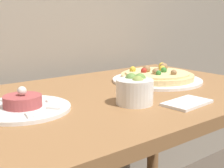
# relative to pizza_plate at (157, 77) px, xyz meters

# --- Properties ---
(dining_table) EXTENTS (1.13, 0.71, 0.76)m
(dining_table) POSITION_rel_pizza_plate_xyz_m (-0.25, -0.04, -0.14)
(dining_table) COLOR olive
(dining_table) RESTS_ON ground_plane
(pizza_plate) EXTENTS (0.34, 0.34, 0.06)m
(pizza_plate) POSITION_rel_pizza_plate_xyz_m (0.00, 0.00, 0.00)
(pizza_plate) COLOR white
(pizza_plate) RESTS_ON dining_table
(tartare_plate) EXTENTS (0.25, 0.25, 0.07)m
(tartare_plate) POSITION_rel_pizza_plate_xyz_m (-0.56, -0.04, -0.01)
(tartare_plate) COLOR white
(tartare_plate) RESTS_ON dining_table
(small_bowl) EXTENTS (0.11, 0.11, 0.09)m
(small_bowl) POSITION_rel_pizza_plate_xyz_m (-0.28, -0.18, 0.02)
(small_bowl) COLOR white
(small_bowl) RESTS_ON dining_table
(napkin) EXTENTS (0.15, 0.10, 0.01)m
(napkin) POSITION_rel_pizza_plate_xyz_m (-0.17, -0.28, -0.01)
(napkin) COLOR white
(napkin) RESTS_ON dining_table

